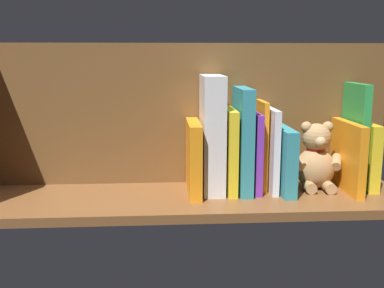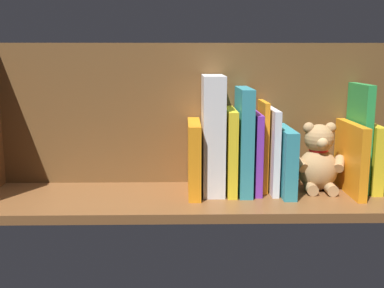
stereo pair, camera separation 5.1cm
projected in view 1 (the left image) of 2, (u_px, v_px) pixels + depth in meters
ground_plane at (192, 199)px, 113.56cm from camera, size 106.32×28.90×2.20cm
shelf_back_panel at (189, 114)px, 121.78cm from camera, size 106.32×1.50×36.98cm
book_0 at (365, 155)px, 118.69cm from camera, size 2.76×13.86×16.87cm
book_1 at (354, 136)px, 117.79cm from camera, size 2.00×13.35×26.92cm
book_2 at (347, 156)px, 115.87cm from camera, size 2.11×18.76×17.50cm
teddy_bear at (316, 159)px, 117.57cm from camera, size 14.12×11.19×17.40cm
book_3 at (283, 159)px, 115.57cm from camera, size 3.10×17.44×16.24cm
book_4 at (270, 149)px, 116.31cm from camera, size 1.63×14.65×20.87cm
book_5 at (261, 145)px, 117.55cm from camera, size 1.23×11.52×22.56cm
book_6 at (254, 151)px, 116.21cm from camera, size 1.81×14.50×19.88cm
book_7 at (243, 140)px, 114.81cm from camera, size 3.14×15.75×26.04cm
book_8 at (229, 150)px, 115.22cm from camera, size 2.27×15.49×20.85cm
dictionary_thick_white at (212, 134)px, 114.35cm from camera, size 5.28×14.89×29.08cm
book_9 at (194, 157)px, 113.85cm from camera, size 2.97×17.68×17.85cm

